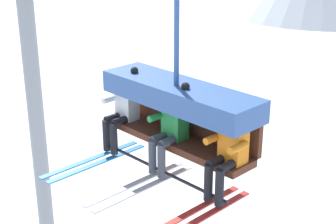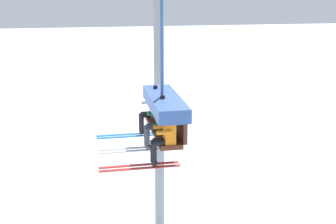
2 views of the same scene
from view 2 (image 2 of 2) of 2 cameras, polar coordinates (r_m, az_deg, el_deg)
name	(u,v)px [view 2 (image 2 of 2)]	position (r m, az deg, el deg)	size (l,w,h in m)	color
lift_tower_near	(159,109)	(15.09, -1.27, 0.35)	(0.36, 1.88, 9.44)	gray
chairlift_chair	(165,108)	(9.61, -0.38, 0.61)	(2.44, 0.74, 3.67)	#512819
skier_white	(150,109)	(10.61, -2.48, 0.44)	(0.48, 1.70, 1.34)	silver
skier_green	(156,121)	(9.65, -1.62, -1.16)	(0.48, 1.70, 1.34)	#23843D
skier_orange	(163,136)	(8.72, -0.62, -3.23)	(0.46, 1.70, 1.23)	orange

